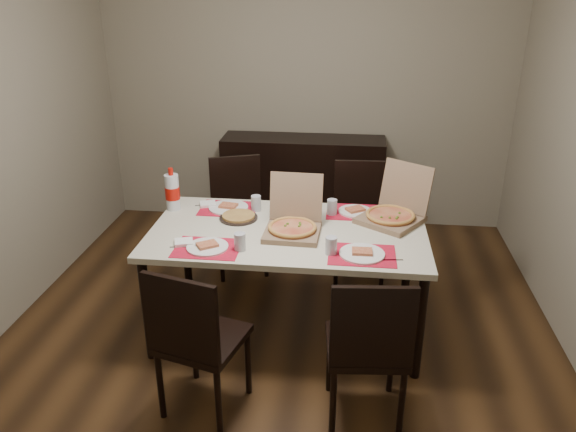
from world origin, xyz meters
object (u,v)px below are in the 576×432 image
Objects in this scene: soda_bottle at (172,192)px; sideboard at (303,184)px; dining_table at (288,239)px; pizza_box_center at (293,224)px; chair_near_left at (195,337)px; chair_far_right at (360,215)px; dip_bowl at (299,215)px; chair_far_left at (238,209)px; chair_near_right at (368,345)px.

sideboard is at bearing 60.89° from soda_bottle.
pizza_box_center is at bearing -41.62° from dining_table.
dining_table is 0.99m from chair_near_left.
chair_near_left is at bearing -68.50° from soda_bottle.
chair_far_right is 0.81m from dip_bowl.
sideboard is 1.61× the size of chair_far_left.
chair_far_left is 2.33× the size of pizza_box_center.
dining_table is 1.02m from chair_near_right.
chair_far_right is (0.99, -0.01, 0.00)m from chair_far_left.
soda_bottle is at bearing -118.92° from chair_far_left.
soda_bottle is at bearing 140.72° from chair_near_right.
chair_near_right and chair_far_left have the same top height.
chair_far_left and chair_far_right have the same top height.
chair_near_right is 1.81m from soda_bottle.
chair_near_right is at bearing -88.66° from chair_far_right.
chair_far_left reaches higher than dip_bowl.
pizza_box_center is 1.30× the size of soda_bottle.
sideboard is at bearing 122.63° from chair_far_right.
dining_table is at bearing -88.24° from sideboard.
chair_near_right is 2.01m from chair_far_left.
chair_near_right is at bearing -58.81° from dining_table.
chair_far_left is at bearing 121.33° from pizza_box_center.
pizza_box_center is at bearing 120.33° from chair_near_right.
chair_far_right is at bearing 60.90° from dining_table.
chair_far_right reaches higher than sideboard.
dip_bowl is at bearing 68.30° from chair_near_left.
chair_near_left is (-0.39, -0.90, -0.17)m from dining_table.
chair_near_left is 1.77m from chair_far_left.
chair_near_right and chair_far_right have the same top height.
chair_far_left is 0.79m from soda_bottle.
dip_bowl is at bearing -48.68° from chair_far_left.
chair_near_left reaches higher than dining_table.
soda_bottle reaches higher than chair_far_right.
dip_bowl is (0.02, 0.26, -0.04)m from pizza_box_center.
soda_bottle reaches higher than chair_far_left.
sideboard is at bearing 82.49° from chair_near_left.
pizza_box_center reaches higher than chair_near_right.
pizza_box_center is 0.26m from dip_bowl.
dining_table is 16.96× the size of dip_bowl.
soda_bottle is at bearing 111.50° from chair_near_left.
dining_table is at bearing 66.30° from chair_near_left.
dip_bowl is at bearing 76.75° from dining_table.
pizza_box_center is (-0.48, 0.83, 0.29)m from chair_near_right.
chair_far_right reaches higher than dining_table.
chair_far_left reaches higher than sideboard.
dining_table is at bearing 138.38° from pizza_box_center.
dip_bowl is at bearing 86.26° from pizza_box_center.
chair_near_right is 1.72m from chair_far_right.
sideboard is 1.61× the size of chair_near_left.
sideboard is at bearing 102.64° from chair_near_right.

